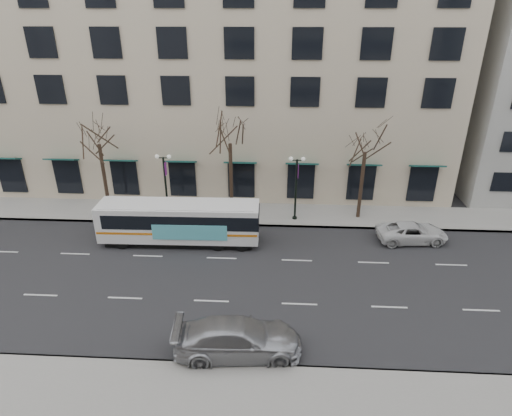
# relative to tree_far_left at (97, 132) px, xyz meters

# --- Properties ---
(ground) EXTENTS (160.00, 160.00, 0.00)m
(ground) POSITION_rel_tree_far_left_xyz_m (10.00, -8.80, -6.70)
(ground) COLOR black
(ground) RESTS_ON ground
(sidewalk_far) EXTENTS (80.00, 4.00, 0.15)m
(sidewalk_far) POSITION_rel_tree_far_left_xyz_m (15.00, 0.20, -6.62)
(sidewalk_far) COLOR gray
(sidewalk_far) RESTS_ON ground
(building_hotel) EXTENTS (40.00, 20.00, 24.00)m
(building_hotel) POSITION_rel_tree_far_left_xyz_m (8.00, 12.20, 5.30)
(building_hotel) COLOR beige
(building_hotel) RESTS_ON ground
(tree_far_left) EXTENTS (3.60, 3.60, 8.34)m
(tree_far_left) POSITION_rel_tree_far_left_xyz_m (0.00, 0.00, 0.00)
(tree_far_left) COLOR black
(tree_far_left) RESTS_ON ground
(tree_far_mid) EXTENTS (3.60, 3.60, 8.55)m
(tree_far_mid) POSITION_rel_tree_far_left_xyz_m (10.00, 0.00, 0.21)
(tree_far_mid) COLOR black
(tree_far_mid) RESTS_ON ground
(tree_far_right) EXTENTS (3.60, 3.60, 8.06)m
(tree_far_right) POSITION_rel_tree_far_left_xyz_m (20.00, 0.00, -0.28)
(tree_far_right) COLOR black
(tree_far_right) RESTS_ON ground
(lamp_post_left) EXTENTS (1.22, 0.45, 5.21)m
(lamp_post_left) POSITION_rel_tree_far_left_xyz_m (5.01, -0.60, -3.75)
(lamp_post_left) COLOR black
(lamp_post_left) RESTS_ON ground
(lamp_post_right) EXTENTS (1.22, 0.45, 5.21)m
(lamp_post_right) POSITION_rel_tree_far_left_xyz_m (15.01, -0.60, -3.75)
(lamp_post_right) COLOR black
(lamp_post_right) RESTS_ON ground
(city_bus) EXTENTS (11.17, 2.62, 3.02)m
(city_bus) POSITION_rel_tree_far_left_xyz_m (6.90, -4.48, -5.05)
(city_bus) COLOR white
(city_bus) RESTS_ON ground
(silver_car) EXTENTS (6.28, 2.98, 1.77)m
(silver_car) POSITION_rel_tree_far_left_xyz_m (11.91, -15.00, -5.81)
(silver_car) COLOR #A2A4AA
(silver_car) RESTS_ON ground
(white_pickup) EXTENTS (5.08, 2.69, 1.36)m
(white_pickup) POSITION_rel_tree_far_left_xyz_m (23.22, -3.40, -6.02)
(white_pickup) COLOR silver
(white_pickup) RESTS_ON ground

